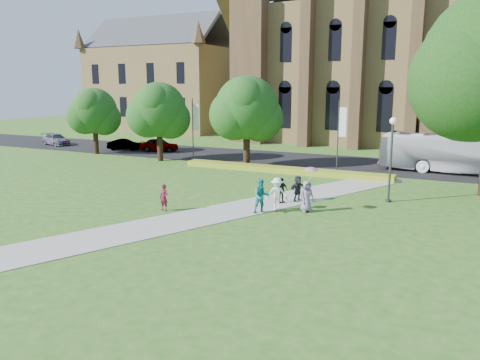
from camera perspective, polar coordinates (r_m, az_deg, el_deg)
The scene contains 23 objects.
ground at distance 26.66m, azimuth -0.75°, elevation -4.01°, with size 160.00×160.00×0.00m, color #2B611D.
road at distance 45.06m, azimuth 10.74°, elevation 2.12°, with size 160.00×10.00×0.02m, color black.
footpath at distance 27.52m, azimuth 0.19°, elevation -3.48°, with size 3.20×30.00×0.04m, color #B2B2A8.
flower_hedge at distance 39.23m, azimuth 5.29°, elevation 1.24°, with size 18.00×1.40×0.45m, color gold.
cathedral at distance 63.01m, azimuth 25.37°, elevation 15.66°, with size 52.60×18.25×28.00m.
building_west at distance 79.38m, azimuth -9.36°, elevation 12.72°, with size 22.00×14.00×18.30m.
streetlamp at distance 29.99m, azimuth 17.98°, elevation 3.57°, with size 0.44×0.44×5.24m.
street_tree_0 at distance 45.57m, azimuth -9.87°, elevation 8.41°, with size 5.20×5.20×7.50m.
street_tree_1 at distance 41.42m, azimuth 0.82°, elevation 8.78°, with size 5.60×5.60×8.05m.
street_tree_2 at distance 52.08m, azimuth -17.36°, elevation 8.02°, with size 4.80×4.80×6.95m.
banner_pole_0 at distance 39.50m, azimuth 12.03°, elevation 5.75°, with size 0.70×0.10×6.00m.
banner_pole_1 at distance 44.95m, azimuth -5.66°, elevation 6.58°, with size 0.70×0.10×6.00m.
tour_coach at distance 42.50m, azimuth 24.75°, elevation 3.01°, with size 2.79×11.90×3.32m, color white.
car_0 at distance 52.63m, azimuth -9.82°, elevation 4.26°, with size 1.70×4.22×1.44m, color gray.
car_1 at distance 54.37m, azimuth -13.87°, elevation 4.21°, with size 1.31×3.76×1.24m, color gray.
car_2 at distance 61.94m, azimuth -21.52°, elevation 4.63°, with size 1.89×4.64×1.35m, color gray.
pedestrian_0 at distance 27.19m, azimuth -9.26°, elevation -2.12°, with size 0.56×0.36×1.52m, color maroon.
pedestrian_1 at distance 26.29m, azimuth 2.62°, elevation -1.99°, with size 0.94×0.73×1.93m, color teal.
pedestrian_2 at distance 27.01m, azimuth 4.54°, elevation -1.70°, with size 1.22×0.70×1.89m, color white.
pedestrian_3 at distance 28.71m, azimuth 5.04°, elevation -1.26°, with size 0.92×0.38×1.56m, color black.
pedestrian_4 at distance 26.87m, azimuth 8.13°, elevation -1.97°, with size 0.87×0.56×1.77m, color gray.
pedestrian_5 at distance 29.31m, azimuth 7.07°, elevation -1.00°, with size 1.49×0.47×1.60m, color #2C2B33.
parasol at distance 26.66m, azimuth 8.63°, elevation 0.64°, with size 0.81×0.81×0.71m, color #C68C8F.
Camera 1 is at (11.54, -22.98, 7.04)m, focal length 35.00 mm.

